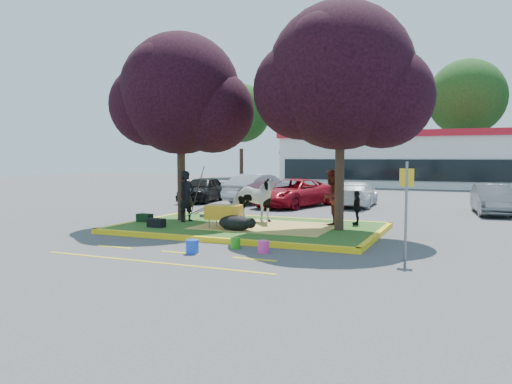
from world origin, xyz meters
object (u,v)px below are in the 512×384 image
at_px(calf, 235,223).
at_px(bucket_blue, 192,247).
at_px(wheelbarrow, 224,212).
at_px(cow, 252,200).
at_px(handler, 187,196).
at_px(car_black, 203,189).
at_px(sign_post, 406,201).
at_px(bucket_green, 235,243).
at_px(car_silver, 260,188).
at_px(bucket_pink, 263,247).

xyz_separation_m(calf, bucket_blue, (0.24, -2.95, -0.21)).
bearing_deg(wheelbarrow, cow, 73.56).
height_order(handler, car_black, handler).
xyz_separation_m(calf, wheelbarrow, (-0.51, 0.26, 0.27)).
height_order(calf, sign_post, sign_post).
xyz_separation_m(bucket_green, car_silver, (-4.50, 12.28, 0.61)).
relative_size(wheelbarrow, bucket_pink, 6.38).
bearing_deg(bucket_pink, sign_post, 7.00).
relative_size(bucket_green, car_black, 0.07).
height_order(sign_post, bucket_pink, sign_post).
bearing_deg(wheelbarrow, bucket_blue, -87.65).
xyz_separation_m(cow, wheelbarrow, (-0.17, -1.78, -0.27)).
relative_size(bucket_green, car_silver, 0.06).
distance_m(sign_post, car_black, 16.23).
height_order(bucket_green, bucket_pink, bucket_pink).
xyz_separation_m(wheelbarrow, bucket_pink, (2.32, -2.42, -0.50)).
xyz_separation_m(handler, car_silver, (-1.11, 9.07, -0.27)).
relative_size(car_black, car_silver, 0.87).
xyz_separation_m(cow, bucket_green, (1.26, -3.96, -0.78)).
bearing_deg(car_black, handler, -70.75).
bearing_deg(bucket_green, wheelbarrow, 123.37).
xyz_separation_m(cow, calf, (0.34, -2.04, -0.54)).
xyz_separation_m(bucket_pink, car_black, (-8.31, 11.69, 0.52)).
xyz_separation_m(cow, car_silver, (-3.24, 8.32, -0.17)).
relative_size(cow, sign_post, 0.81).
relative_size(wheelbarrow, sign_post, 0.86).
bearing_deg(handler, cow, -56.21).
distance_m(wheelbarrow, car_black, 11.04).
height_order(cow, wheelbarrow, cow).
relative_size(bucket_pink, bucket_blue, 0.89).
relative_size(calf, handler, 0.62).
bearing_deg(sign_post, handler, 156.97).
bearing_deg(car_black, wheelbarrow, -63.94).
distance_m(calf, handler, 2.86).
distance_m(bucket_green, bucket_pink, 0.91).
bearing_deg(wheelbarrow, car_silver, 95.99).
bearing_deg(bucket_pink, bucket_green, 164.81).
bearing_deg(calf, cow, 104.55).
xyz_separation_m(calf, car_black, (-6.51, 9.54, 0.29)).
distance_m(sign_post, bucket_blue, 5.18).
xyz_separation_m(handler, wheelbarrow, (1.96, -1.03, -0.37)).
bearing_deg(sign_post, bucket_pink, -174.25).
height_order(bucket_pink, bucket_blue, bucket_blue).
bearing_deg(handler, bucket_green, -118.95).
bearing_deg(sign_post, calf, 159.96).
relative_size(bucket_pink, car_black, 0.08).
distance_m(bucket_green, car_black, 13.66).
bearing_deg(cow, bucket_green, -155.88).
bearing_deg(handler, wheelbarrow, -103.28).
bearing_deg(calf, car_silver, 114.16).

